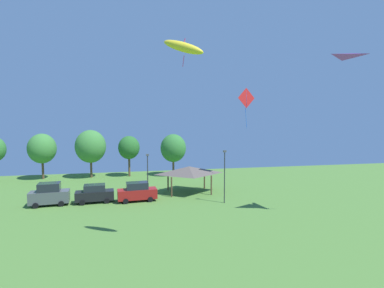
# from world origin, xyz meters

# --- Properties ---
(kite_flying_1) EXTENTS (2.45, 0.69, 5.10)m
(kite_flying_1) POSITION_xyz_m (11.65, 38.17, 12.47)
(kite_flying_1) COLOR red
(kite_flying_2) EXTENTS (2.93, 2.35, 0.35)m
(kite_flying_2) POSITION_xyz_m (17.97, 29.06, 14.84)
(kite_flying_2) COLOR purple
(kite_flying_5) EXTENTS (3.17, 2.18, 2.22)m
(kite_flying_5) POSITION_xyz_m (1.26, 24.34, 15.20)
(kite_flying_5) COLOR yellow
(parked_car_leftmost) EXTENTS (4.45, 2.38, 2.64)m
(parked_car_leftmost) POSITION_xyz_m (-11.99, 39.14, 1.28)
(parked_car_leftmost) COLOR #4C5156
(parked_car_leftmost) RESTS_ON ground
(parked_car_second_from_left) EXTENTS (4.54, 2.23, 2.19)m
(parked_car_second_from_left) POSITION_xyz_m (-6.98, 39.31, 1.09)
(parked_car_second_from_left) COLOR black
(parked_car_second_from_left) RESTS_ON ground
(parked_car_third_from_left) EXTENTS (4.82, 2.25, 2.34)m
(parked_car_third_from_left) POSITION_xyz_m (-1.98, 38.90, 1.15)
(parked_car_third_from_left) COLOR maroon
(parked_car_third_from_left) RESTS_ON ground
(park_pavilion) EXTENTS (6.83, 4.92, 3.60)m
(park_pavilion) POSITION_xyz_m (5.03, 41.92, 3.08)
(park_pavilion) COLOR brown
(park_pavilion) RESTS_ON ground
(light_post_0) EXTENTS (0.36, 0.20, 5.68)m
(light_post_0) POSITION_xyz_m (-0.65, 39.69, 3.23)
(light_post_0) COLOR #2D2D33
(light_post_0) RESTS_ON ground
(light_post_1) EXTENTS (0.36, 0.20, 6.33)m
(light_post_1) POSITION_xyz_m (8.21, 36.07, 3.57)
(light_post_1) COLOR #2D2D33
(light_post_1) RESTS_ON ground
(treeline_tree_1) EXTENTS (4.51, 4.51, 7.60)m
(treeline_tree_1) POSITION_xyz_m (-17.16, 55.79, 5.11)
(treeline_tree_1) COLOR brown
(treeline_tree_1) RESTS_ON ground
(treeline_tree_2) EXTENTS (5.10, 5.10, 8.16)m
(treeline_tree_2) POSITION_xyz_m (-9.43, 55.63, 5.34)
(treeline_tree_2) COLOR brown
(treeline_tree_2) RESTS_ON ground
(treeline_tree_3) EXTENTS (3.68, 3.68, 7.08)m
(treeline_tree_3) POSITION_xyz_m (-3.03, 55.44, 5.03)
(treeline_tree_3) COLOR brown
(treeline_tree_3) RESTS_ON ground
(treeline_tree_4) EXTENTS (4.48, 4.48, 7.36)m
(treeline_tree_4) POSITION_xyz_m (4.63, 54.55, 4.88)
(treeline_tree_4) COLOR brown
(treeline_tree_4) RESTS_ON ground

